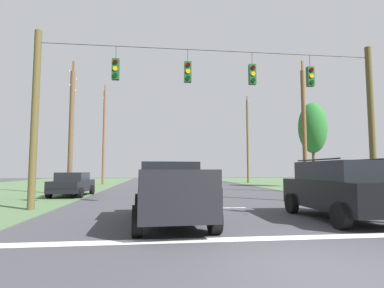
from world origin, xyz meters
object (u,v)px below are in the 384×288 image
(suv_black, at_px, (339,188))
(tree_roadside_left, at_px, (313,128))
(utility_pole_far_left, at_px, (104,133))
(pickup_truck, at_px, (170,192))
(distant_car_oncoming, at_px, (72,184))
(utility_pole_far_right, at_px, (248,139))
(overhead_signal_span, at_px, (215,112))
(utility_pole_mid_right, at_px, (304,127))
(utility_pole_mid_left, at_px, (71,129))
(distant_car_crossing_white, at_px, (189,179))

(suv_black, bearing_deg, tree_roadside_left, 63.69)
(utility_pole_far_left, bearing_deg, pickup_truck, -75.86)
(suv_black, xyz_separation_m, distant_car_oncoming, (-11.50, 10.36, -0.27))
(utility_pole_far_right, relative_size, utility_pole_far_left, 0.96)
(overhead_signal_span, relative_size, suv_black, 3.30)
(utility_pole_mid_right, relative_size, utility_pole_far_left, 0.88)
(distant_car_oncoming, distance_m, utility_pole_mid_left, 4.04)
(utility_pole_mid_right, bearing_deg, distant_car_oncoming, -173.66)
(suv_black, height_order, utility_pole_far_right, utility_pole_far_right)
(utility_pole_far_right, relative_size, tree_roadside_left, 1.36)
(utility_pole_far_left, bearing_deg, suv_black, -64.58)
(overhead_signal_span, height_order, utility_pole_mid_left, utility_pole_mid_left)
(suv_black, height_order, tree_roadside_left, tree_roadside_left)
(utility_pole_mid_left, height_order, utility_pole_far_left, utility_pole_far_left)
(suv_black, relative_size, distant_car_crossing_white, 1.08)
(utility_pole_far_left, bearing_deg, distant_car_oncoming, -87.29)
(overhead_signal_span, bearing_deg, utility_pole_mid_left, 136.56)
(utility_pole_far_right, height_order, utility_pole_far_left, utility_pole_far_left)
(distant_car_crossing_white, distance_m, utility_pole_mid_left, 11.83)
(pickup_truck, bearing_deg, utility_pole_mid_left, 118.35)
(distant_car_crossing_white, distance_m, utility_pole_far_right, 13.21)
(pickup_truck, xyz_separation_m, distant_car_oncoming, (-5.73, 10.26, -0.18))
(suv_black, relative_size, tree_roadside_left, 0.59)
(pickup_truck, distance_m, distant_car_oncoming, 11.75)
(utility_pole_far_right, bearing_deg, tree_roadside_left, -69.84)
(pickup_truck, bearing_deg, tree_roadside_left, 50.59)
(suv_black, distance_m, utility_pole_mid_left, 17.25)
(overhead_signal_span, bearing_deg, tree_roadside_left, 48.74)
(overhead_signal_span, distance_m, utility_pole_mid_right, 12.11)
(overhead_signal_span, height_order, distant_car_crossing_white, overhead_signal_span)
(suv_black, bearing_deg, utility_pole_mid_left, 135.69)
(pickup_truck, xyz_separation_m, utility_pole_far_left, (-6.46, 25.63, 4.87))
(utility_pole_mid_left, xyz_separation_m, utility_pole_far_left, (-0.14, 13.93, 1.32))
(utility_pole_far_left, bearing_deg, utility_pole_mid_left, -89.42)
(distant_car_crossing_white, distance_m, utility_pole_far_left, 12.59)
(overhead_signal_span, distance_m, tree_roadside_left, 18.89)
(utility_pole_mid_right, bearing_deg, distant_car_crossing_white, 142.13)
(suv_black, xyz_separation_m, utility_pole_mid_left, (-12.09, 11.80, 3.46))
(distant_car_crossing_white, relative_size, utility_pole_far_right, 0.40)
(utility_pole_mid_left, bearing_deg, distant_car_oncoming, -67.80)
(pickup_truck, height_order, distant_car_oncoming, pickup_truck)
(pickup_truck, xyz_separation_m, tree_roadside_left, (14.63, 17.80, 4.75))
(pickup_truck, xyz_separation_m, distant_car_crossing_white, (2.61, 18.50, -0.18))
(utility_pole_mid_right, xyz_separation_m, tree_roadside_left, (3.79, 5.69, 0.77))
(overhead_signal_span, xyz_separation_m, distant_car_oncoming, (-7.93, 6.62, -3.53))
(distant_car_crossing_white, relative_size, utility_pole_mid_left, 0.48)
(pickup_truck, height_order, tree_roadside_left, tree_roadside_left)
(utility_pole_mid_right, height_order, utility_pole_far_right, utility_pole_far_right)
(suv_black, height_order, utility_pole_mid_left, utility_pole_mid_left)
(distant_car_crossing_white, bearing_deg, utility_pole_far_left, 141.82)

